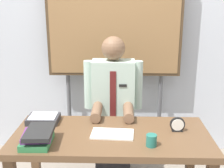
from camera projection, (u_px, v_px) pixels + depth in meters
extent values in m
cube|color=silver|center=(115.00, 36.00, 3.25)|extent=(6.40, 0.08, 2.70)
cube|color=brown|center=(111.00, 136.00, 2.28)|extent=(1.53, 0.70, 0.05)
cube|color=brown|center=(36.00, 158.00, 2.68)|extent=(0.07, 0.07, 0.69)
cube|color=brown|center=(190.00, 160.00, 2.64)|extent=(0.07, 0.07, 0.69)
cube|color=#2D2D33|center=(113.00, 155.00, 2.98)|extent=(0.34, 0.30, 0.44)
cube|color=#B2CCBC|center=(113.00, 99.00, 2.81)|extent=(0.40, 0.22, 0.76)
sphere|color=brown|center=(113.00, 48.00, 2.68)|extent=(0.22, 0.22, 0.22)
cylinder|color=#B2CCBC|center=(89.00, 85.00, 2.76)|extent=(0.09, 0.09, 0.46)
cylinder|color=#B2CCBC|center=(138.00, 85.00, 2.75)|extent=(0.09, 0.09, 0.46)
cylinder|color=brown|center=(97.00, 112.00, 2.58)|extent=(0.09, 0.30, 0.09)
cylinder|color=brown|center=(128.00, 112.00, 2.57)|extent=(0.09, 0.30, 0.09)
cube|color=#591919|center=(113.00, 97.00, 2.69)|extent=(0.06, 0.01, 0.49)
cube|color=black|center=(123.00, 86.00, 2.65)|extent=(0.07, 0.01, 0.02)
cube|color=#4C3823|center=(114.00, 17.00, 3.00)|extent=(1.40, 0.05, 1.22)
cube|color=olive|center=(114.00, 17.00, 2.98)|extent=(1.34, 0.04, 1.16)
cylinder|color=#59595E|center=(69.00, 113.00, 3.34)|extent=(0.04, 0.04, 0.98)
cylinder|color=#59595E|center=(159.00, 114.00, 3.31)|extent=(0.04, 0.04, 0.98)
cube|color=#337F47|center=(37.00, 141.00, 2.10)|extent=(0.21, 0.26, 0.05)
cube|color=#72337F|center=(37.00, 135.00, 2.11)|extent=(0.23, 0.25, 0.03)
cube|color=#262626|center=(39.00, 132.00, 2.08)|extent=(0.20, 0.29, 0.03)
cube|color=white|center=(112.00, 134.00, 2.25)|extent=(0.34, 0.21, 0.01)
cylinder|color=black|center=(177.00, 124.00, 2.30)|extent=(0.12, 0.02, 0.12)
cylinder|color=white|center=(178.00, 125.00, 2.29)|extent=(0.10, 0.00, 0.10)
cube|color=black|center=(177.00, 130.00, 2.31)|extent=(0.08, 0.04, 0.01)
cylinder|color=#267266|center=(151.00, 140.00, 2.07)|extent=(0.08, 0.08, 0.09)
cube|color=#333338|center=(43.00, 119.00, 2.49)|extent=(0.26, 0.20, 0.05)
cube|color=white|center=(43.00, 116.00, 2.48)|extent=(0.22, 0.17, 0.01)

